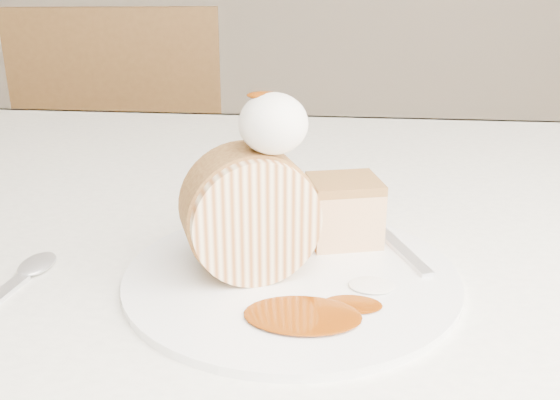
# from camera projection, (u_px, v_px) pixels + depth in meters

# --- Properties ---
(table) EXTENTS (1.40, 0.90, 0.75)m
(table) POSITION_uv_depth(u_px,v_px,m) (274.00, 301.00, 0.63)
(table) COLOR beige
(table) RESTS_ON ground
(chair_far) EXTENTS (0.49, 0.49, 0.90)m
(chair_far) POSITION_uv_depth(u_px,v_px,m) (134.00, 176.00, 1.47)
(chair_far) COLOR brown
(chair_far) RESTS_ON ground
(plate) EXTENTS (0.32, 0.32, 0.01)m
(plate) POSITION_uv_depth(u_px,v_px,m) (291.00, 276.00, 0.49)
(plate) COLOR white
(plate) RESTS_ON table
(roulade_slice) EXTENTS (0.11, 0.09, 0.10)m
(roulade_slice) POSITION_uv_depth(u_px,v_px,m) (250.00, 214.00, 0.47)
(roulade_slice) COLOR #FEE3B1
(roulade_slice) RESTS_ON plate
(cake_chunk) EXTENTS (0.07, 0.07, 0.05)m
(cake_chunk) POSITION_uv_depth(u_px,v_px,m) (344.00, 214.00, 0.53)
(cake_chunk) COLOR #A4783E
(cake_chunk) RESTS_ON plate
(whipped_cream) EXTENTS (0.05, 0.05, 0.04)m
(whipped_cream) POSITION_uv_depth(u_px,v_px,m) (273.00, 124.00, 0.44)
(whipped_cream) COLOR white
(whipped_cream) RESTS_ON roulade_slice
(caramel_drizzle) EXTENTS (0.03, 0.02, 0.01)m
(caramel_drizzle) POSITION_uv_depth(u_px,v_px,m) (264.00, 87.00, 0.44)
(caramel_drizzle) COLOR #712D04
(caramel_drizzle) RESTS_ON whipped_cream
(caramel_pool) EXTENTS (0.09, 0.07, 0.00)m
(caramel_pool) POSITION_uv_depth(u_px,v_px,m) (303.00, 315.00, 0.42)
(caramel_pool) COLOR #712D04
(caramel_pool) RESTS_ON plate
(fork) EXTENTS (0.07, 0.15, 0.00)m
(fork) POSITION_uv_depth(u_px,v_px,m) (397.00, 246.00, 0.53)
(fork) COLOR silver
(fork) RESTS_ON plate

